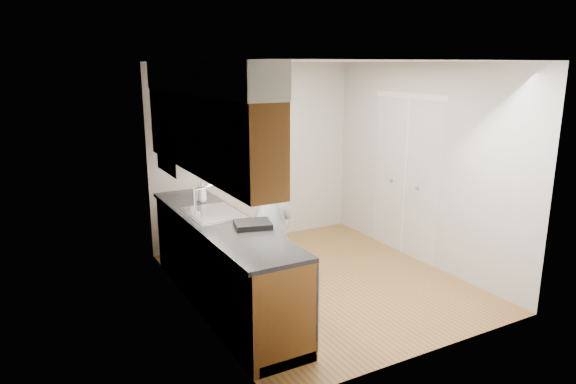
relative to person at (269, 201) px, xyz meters
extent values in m
plane|color=olive|center=(0.57, -0.17, -1.01)|extent=(3.50, 3.50, 0.00)
plane|color=white|center=(0.57, -0.17, 1.49)|extent=(3.50, 3.50, 0.00)
cube|color=#B9B5AD|center=(-0.93, -0.17, 0.24)|extent=(0.02, 3.50, 2.50)
cube|color=#B9B5AD|center=(2.07, -0.17, 0.24)|extent=(0.02, 3.50, 2.50)
cube|color=#B9B5AD|center=(0.57, 1.58, 0.24)|extent=(3.00, 0.02, 2.50)
cube|color=brown|center=(-0.63, -0.17, -0.56)|extent=(0.60, 2.80, 0.90)
cube|color=black|center=(-0.65, -0.17, -0.09)|extent=(0.63, 2.80, 0.04)
cube|color=#B2B2B7|center=(-0.63, 0.03, -0.12)|extent=(0.48, 0.68, 0.14)
cube|color=#B2B2B7|center=(-0.63, 0.03, -0.07)|extent=(0.52, 0.72, 0.01)
cube|color=#B2B2B7|center=(-0.34, -1.27, -0.54)|extent=(0.03, 0.60, 0.80)
cube|color=brown|center=(-0.77, -0.17, 0.81)|extent=(0.33, 2.80, 0.75)
cube|color=silver|center=(-0.77, -0.17, 1.34)|extent=(0.35, 2.80, 0.30)
cube|color=#A5A5AA|center=(-0.70, 0.68, 0.36)|extent=(0.46, 0.75, 0.16)
cube|color=white|center=(2.06, 0.13, 0.01)|extent=(0.02, 1.22, 2.05)
cube|color=slate|center=(0.00, 0.00, -1.01)|extent=(0.59, 0.85, 0.01)
imported|color=#A0B5C3|center=(0.00, 0.00, 0.00)|extent=(0.63, 0.80, 2.00)
imported|color=white|center=(-0.56, 0.59, 0.05)|extent=(0.12, 0.12, 0.25)
imported|color=white|center=(-0.58, 0.64, 0.02)|extent=(0.12, 0.12, 0.19)
cylinder|color=#A5A5AA|center=(-0.56, 0.66, -0.01)|extent=(0.08, 0.08, 0.12)
cube|color=black|center=(-0.46, -0.57, -0.05)|extent=(0.40, 0.37, 0.05)
camera|label=1|loc=(-2.43, -4.87, 1.45)|focal=32.00mm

